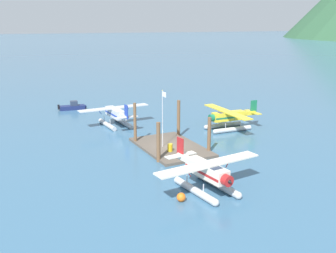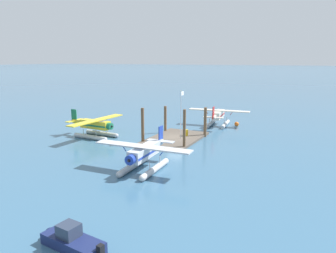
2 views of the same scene
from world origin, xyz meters
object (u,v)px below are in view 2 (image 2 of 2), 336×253
(seaplane_yellow_bow_left, at_px, (96,127))
(fuel_drum, at_px, (186,133))
(mooring_buoy, at_px, (237,124))
(boat_navy_open_sw, at_px, (71,240))
(seaplane_silver_port_aft, at_px, (144,156))
(flagpole, at_px, (181,109))
(seaplane_cream_stbd_aft, at_px, (218,117))

(seaplane_yellow_bow_left, bearing_deg, fuel_drum, -64.70)
(fuel_drum, relative_size, mooring_buoy, 1.16)
(boat_navy_open_sw, bearing_deg, seaplane_silver_port_aft, 12.12)
(fuel_drum, distance_m, seaplane_silver_port_aft, 14.78)
(flagpole, bearing_deg, seaplane_yellow_bow_left, 107.72)
(fuel_drum, bearing_deg, seaplane_cream_stbd_aft, -8.95)
(mooring_buoy, distance_m, seaplane_silver_port_aft, 26.14)
(fuel_drum, relative_size, seaplane_yellow_bow_left, 0.08)
(seaplane_silver_port_aft, relative_size, boat_navy_open_sw, 2.14)
(seaplane_cream_stbd_aft, xyz_separation_m, boat_navy_open_sw, (-38.77, -2.81, -1.09))
(flagpole, distance_m, seaplane_yellow_bow_left, 12.85)
(seaplane_cream_stbd_aft, distance_m, boat_navy_open_sw, 38.89)
(flagpole, height_order, seaplane_silver_port_aft, flagpole)
(fuel_drum, relative_size, seaplane_cream_stbd_aft, 0.08)
(seaplane_cream_stbd_aft, bearing_deg, mooring_buoy, -74.18)
(seaplane_silver_port_aft, xyz_separation_m, boat_navy_open_sw, (-13.71, -2.94, -1.09))
(fuel_drum, xyz_separation_m, boat_navy_open_sw, (-28.39, -4.44, -0.25))
(seaplane_silver_port_aft, distance_m, boat_navy_open_sw, 14.06)
(flagpole, relative_size, seaplane_cream_stbd_aft, 0.64)
(flagpole, xyz_separation_m, seaplane_yellow_bow_left, (-3.81, 11.93, -2.88))
(seaplane_silver_port_aft, height_order, seaplane_yellow_bow_left, same)
(seaplane_cream_stbd_aft, relative_size, boat_navy_open_sw, 2.15)
(seaplane_silver_port_aft, bearing_deg, boat_navy_open_sw, -167.88)
(seaplane_cream_stbd_aft, bearing_deg, fuel_drum, 171.05)
(seaplane_silver_port_aft, bearing_deg, fuel_drum, 5.82)
(fuel_drum, distance_m, seaplane_yellow_bow_left, 13.22)
(flagpole, height_order, fuel_drum, flagpole)
(seaplane_cream_stbd_aft, bearing_deg, boat_navy_open_sw, -175.86)
(fuel_drum, height_order, boat_navy_open_sw, boat_navy_open_sw)
(mooring_buoy, height_order, seaplane_silver_port_aft, seaplane_silver_port_aft)
(seaplane_cream_stbd_aft, height_order, seaplane_yellow_bow_left, same)
(fuel_drum, xyz_separation_m, mooring_buoy, (11.24, -4.65, -0.36))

